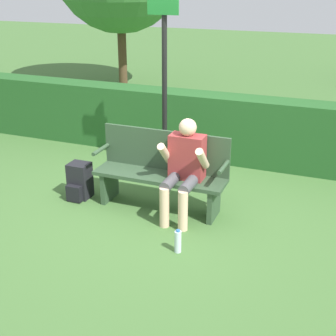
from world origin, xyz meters
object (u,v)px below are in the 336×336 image
object	(u,v)px
water_bottle	(178,241)
backpack	(79,182)
park_bench	(162,171)
person_seated	(184,165)
signpost	(164,72)

from	to	relation	value
water_bottle	backpack	bearing A→B (deg)	155.23
park_bench	backpack	size ratio (longest dim) A/B	3.49
person_seated	signpost	world-z (taller)	signpost
park_bench	water_bottle	bearing A→B (deg)	-58.85
person_seated	signpost	bearing A→B (deg)	121.94
park_bench	signpost	xyz separation A→B (m)	(-0.35, 0.98, 1.00)
park_bench	water_bottle	size ratio (longest dim) A/B	6.22
backpack	signpost	distance (m)	1.84
park_bench	person_seated	world-z (taller)	person_seated
person_seated	water_bottle	world-z (taller)	person_seated
water_bottle	person_seated	bearing A→B (deg)	105.63
person_seated	park_bench	bearing A→B (deg)	158.61
water_bottle	signpost	bearing A→B (deg)	115.67
park_bench	person_seated	size ratio (longest dim) A/B	1.38
backpack	signpost	size ratio (longest dim) A/B	0.18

